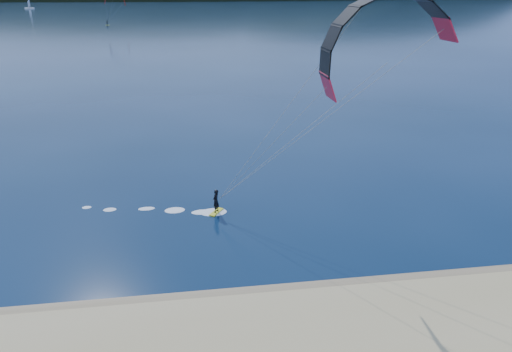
{
  "coord_description": "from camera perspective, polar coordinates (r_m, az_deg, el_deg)",
  "views": [
    {
      "loc": [
        -1.28,
        -16.22,
        15.6
      ],
      "look_at": [
        2.49,
        10.0,
        5.0
      ],
      "focal_mm": 33.13,
      "sensor_mm": 36.0,
      "label": 1
    }
  ],
  "objects": [
    {
      "name": "sailboat",
      "position": [
        433.09,
        -25.67,
        17.84
      ],
      "size": [
        7.21,
        4.55,
        10.1
      ],
      "color": "white",
      "rests_on": "ground"
    },
    {
      "name": "kitesurfer_near",
      "position": [
        29.98,
        14.58,
        12.45
      ],
      "size": [
        25.37,
        7.56,
        16.09
      ],
      "color": "#C7C917",
      "rests_on": "ground"
    },
    {
      "name": "kitesurfer_far",
      "position": [
        224.81,
        -16.67,
        19.37
      ],
      "size": [
        10.13,
        6.6,
        11.87
      ],
      "color": "#C7C917",
      "rests_on": "ground"
    },
    {
      "name": "wet_sand",
      "position": [
        25.94,
        -3.85,
        -15.08
      ],
      "size": [
        220.0,
        2.5,
        0.1
      ],
      "color": "olive",
      "rests_on": "ground"
    }
  ]
}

